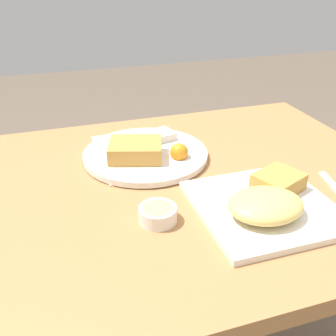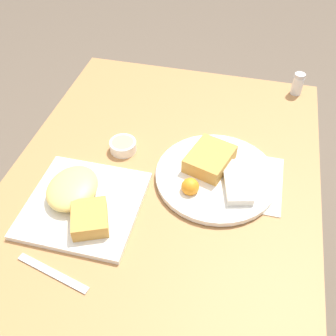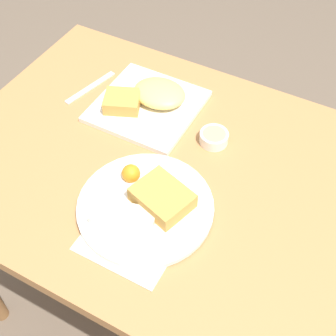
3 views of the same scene
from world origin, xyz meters
TOP-DOWN VIEW (x-y plane):
  - ground_plane at (0.00, 0.00)m, footprint 8.00×8.00m
  - dining_table at (0.00, 0.00)m, footprint 1.06×0.79m
  - menu_card at (-0.05, 0.16)m, footprint 0.20×0.28m
  - plate_square_near at (0.13, -0.17)m, footprint 0.27×0.27m
  - plate_oval_far at (-0.04, 0.13)m, footprint 0.31×0.31m
  - sauce_ramekin at (-0.08, -0.13)m, footprint 0.07×0.07m
  - butter_knife at (0.31, -0.15)m, footprint 0.06×0.18m

SIDE VIEW (x-z plane):
  - ground_plane at x=0.00m, z-range 0.00..0.00m
  - dining_table at x=0.00m, z-range 0.28..1.03m
  - menu_card at x=-0.05m, z-range 0.75..0.75m
  - butter_knife at x=0.31m, z-range 0.75..0.75m
  - sauce_ramekin at x=-0.08m, z-range 0.75..0.78m
  - plate_oval_far at x=-0.04m, z-range 0.74..0.79m
  - plate_square_near at x=0.13m, z-range 0.74..0.80m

